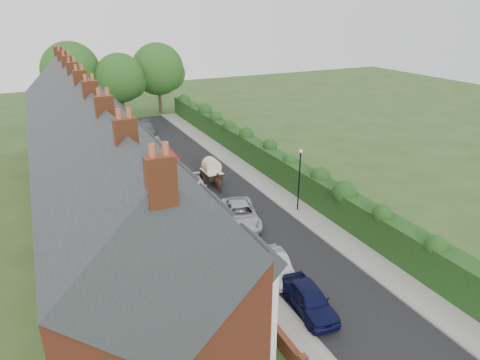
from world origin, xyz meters
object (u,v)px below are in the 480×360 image
Objects in this scene: car_green at (187,179)px; car_grey at (146,128)px; car_black at (131,122)px; car_beige at (153,144)px; lamppost at (300,172)px; car_white at (196,187)px; horse at (219,183)px; car_silver_a at (276,265)px; car_silver_b at (240,214)px; car_red at (165,156)px; car_navy at (309,299)px; horse_cart at (211,169)px.

car_green is 0.75× the size of car_grey.
car_beige is at bearing -102.08° from car_black.
lamppost is 9.41m from car_white.
car_black is 2.62× the size of horse.
car_black reaches higher than car_silver_a.
horse is (2.24, -2.16, 0.05)m from car_green.
car_silver_b is at bearing -82.96° from car_beige.
lamppost reaches higher than car_grey.
car_red is 9.44m from horse.
car_black is at bearing 101.66° from lamppost.
car_white is at bearing -80.61° from car_green.
car_navy is 0.83× the size of car_grey.
car_grey is at bearing 97.00° from car_white.
lamppost is at bearing -37.74° from car_white.
car_black is at bearing 95.99° from horse_cart.
car_navy is 1.06× the size of car_silver_a.
lamppost is 0.96× the size of car_silver_b.
horse_cart reaches higher than car_silver_b.
horse is at bearing 121.93° from lamppost.
car_grey is 21.05m from horse.
car_silver_a is at bearing -130.98° from lamppost.
car_silver_b is 1.03× the size of car_grey.
horse_cart is (2.36, -11.84, 0.68)m from car_beige.
lamppost is at bearing -64.08° from horse_cart.
car_black is (-0.15, 22.40, 0.09)m from car_green.
lamppost reaches higher than car_red.
lamppost is at bearing 13.31° from car_silver_b.
horse is (2.13, -0.16, 0.07)m from car_white.
car_green is (-6.25, 8.60, -2.64)m from lamppost.
car_black is 1.30× the size of horse_cart.
lamppost reaches higher than car_green.
car_silver_b is 1.23× the size of car_white.
car_silver_b is 8.59m from car_green.
car_silver_a is at bearing -80.30° from car_grey.
lamppost reaches higher than car_black.
car_white is 2.81m from horse_cart.
car_green is at bearing -42.08° from horse.
horse is (1.94, 13.30, 0.04)m from car_silver_a.
car_silver_b is at bearing -93.74° from car_red.
car_grey is 1.18× the size of car_black.
car_silver_b is at bearing -96.89° from horse_cart.
car_red is at bearing 109.00° from car_silver_b.
car_white is 0.99× the size of car_red.
car_black reaches higher than car_navy.
car_silver_a is 0.92× the size of car_white.
lamppost is at bearing -90.57° from car_black.
horse_cart is at bearing -2.22° from car_green.
car_silver_a is 7.03m from car_silver_b.
car_beige is (-0.41, 26.95, 0.05)m from car_silver_a.
car_silver_a is at bearing -97.32° from horse_cart.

